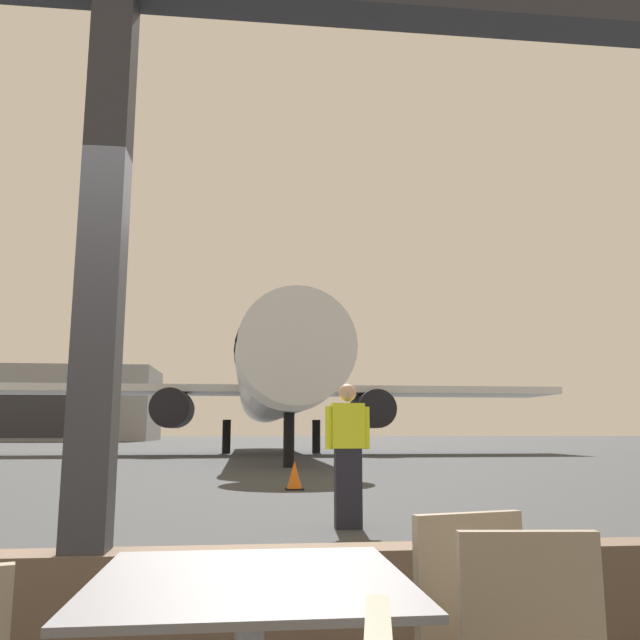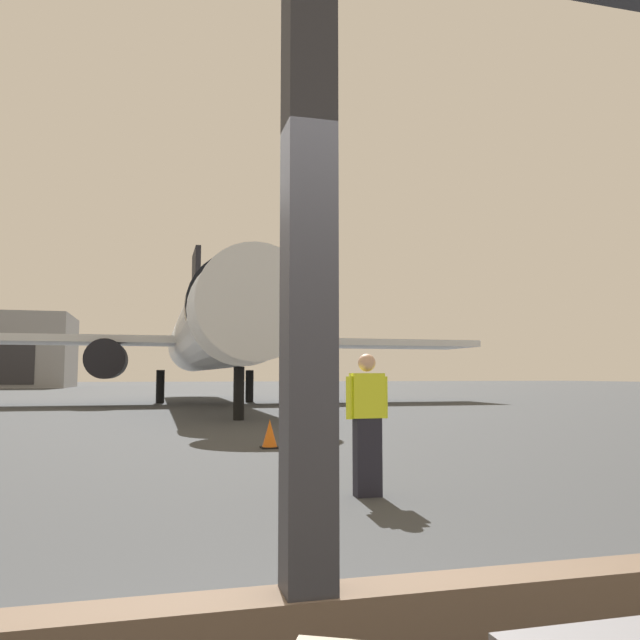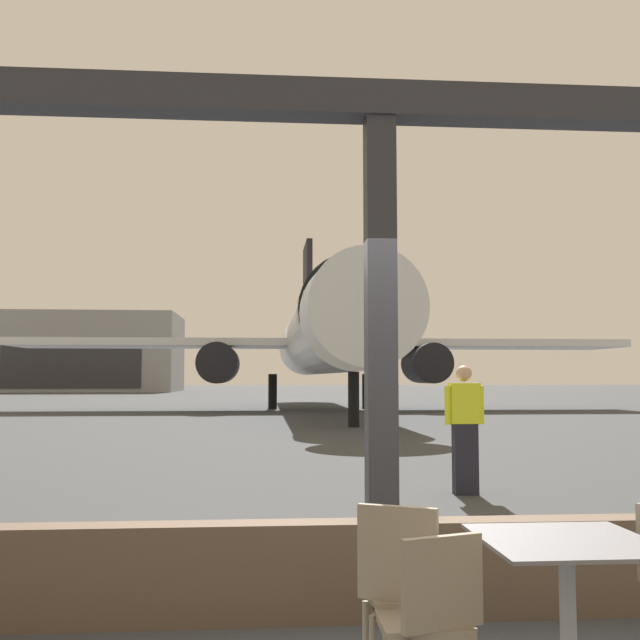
# 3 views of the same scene
# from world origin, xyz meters

# --- Properties ---
(ground_plane) EXTENTS (220.00, 220.00, 0.00)m
(ground_plane) POSITION_xyz_m (0.00, 40.00, 0.00)
(ground_plane) COLOR #383A3D
(window_frame) EXTENTS (8.87, 0.24, 3.59)m
(window_frame) POSITION_xyz_m (0.00, 0.00, 1.27)
(window_frame) COLOR brown
(window_frame) RESTS_ON ground
(cafe_chair_side_extra) EXTENTS (0.46, 0.46, 0.89)m
(cafe_chair_side_extra) POSITION_xyz_m (1.46, -1.03, 0.53)
(cafe_chair_side_extra) COLOR gray
(cafe_chair_side_extra) RESTS_ON ground
(airplane) EXTENTS (29.89, 29.99, 10.35)m
(airplane) POSITION_xyz_m (2.12, 29.85, 3.54)
(airplane) COLOR silver
(airplane) RESTS_ON ground
(ground_crew_worker) EXTENTS (0.56, 0.22, 1.74)m
(ground_crew_worker) POSITION_xyz_m (1.95, 4.97, 0.90)
(ground_crew_worker) COLOR black
(ground_crew_worker) RESTS_ON ground
(traffic_cone) EXTENTS (0.36, 0.36, 0.58)m
(traffic_cone) POSITION_xyz_m (1.70, 10.32, 0.27)
(traffic_cone) COLOR orange
(traffic_cone) RESTS_ON ground
(distant_hangar) EXTENTS (21.02, 13.30, 8.86)m
(distant_hangar) POSITION_xyz_m (-21.10, 81.41, 4.42)
(distant_hangar) COLOR gray
(distant_hangar) RESTS_ON ground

